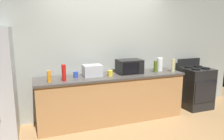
% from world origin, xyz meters
% --- Properties ---
extents(ground_plane, '(8.00, 8.00, 0.00)m').
position_xyz_m(ground_plane, '(0.00, 0.00, 0.00)').
color(ground_plane, '#A87F51').
extents(back_wall, '(6.40, 0.10, 2.70)m').
position_xyz_m(back_wall, '(0.00, 0.81, 1.35)').
color(back_wall, '#9EA399').
rests_on(back_wall, ground_plane).
extents(counter_run, '(2.84, 0.64, 0.90)m').
position_xyz_m(counter_run, '(0.00, 0.40, 0.45)').
color(counter_run, '#B27F4C').
rests_on(counter_run, ground_plane).
extents(stove_range, '(0.60, 0.61, 1.08)m').
position_xyz_m(stove_range, '(2.00, 0.40, 0.46)').
color(stove_range, black).
rests_on(stove_range, ground_plane).
extents(microwave, '(0.48, 0.35, 0.27)m').
position_xyz_m(microwave, '(0.38, 0.45, 1.04)').
color(microwave, black).
rests_on(microwave, counter_run).
extents(toaster_oven, '(0.34, 0.26, 0.21)m').
position_xyz_m(toaster_oven, '(-0.37, 0.46, 1.01)').
color(toaster_oven, '#B7BABF').
rests_on(toaster_oven, counter_run).
extents(paper_towel_roll, '(0.12, 0.12, 0.27)m').
position_xyz_m(paper_towel_roll, '(1.07, 0.45, 1.04)').
color(paper_towel_roll, white).
rests_on(paper_towel_roll, counter_run).
extents(bottle_vinegar, '(0.07, 0.07, 0.26)m').
position_xyz_m(bottle_vinegar, '(1.27, 0.27, 1.03)').
color(bottle_vinegar, beige).
rests_on(bottle_vinegar, counter_run).
extents(bottle_hot_sauce, '(0.07, 0.07, 0.28)m').
position_xyz_m(bottle_hot_sauce, '(-0.91, 0.27, 1.04)').
color(bottle_hot_sauce, red).
rests_on(bottle_hot_sauce, counter_run).
extents(bottle_dish_soap, '(0.06, 0.06, 0.19)m').
position_xyz_m(bottle_dish_soap, '(-1.16, 0.29, 1.00)').
color(bottle_dish_soap, orange).
rests_on(bottle_dish_soap, counter_run).
extents(bottle_olive_oil, '(0.07, 0.07, 0.23)m').
position_xyz_m(bottle_olive_oil, '(0.92, 0.37, 1.01)').
color(bottle_olive_oil, '#4C6B19').
rests_on(bottle_olive_oil, counter_run).
extents(mug_yellow, '(0.09, 0.09, 0.10)m').
position_xyz_m(mug_yellow, '(-0.05, 0.35, 0.95)').
color(mug_yellow, yellow).
rests_on(mug_yellow, counter_run).
extents(mug_red, '(0.09, 0.09, 0.10)m').
position_xyz_m(mug_red, '(0.75, 0.63, 0.95)').
color(mug_red, red).
rests_on(mug_red, counter_run).
extents(mug_blue, '(0.09, 0.09, 0.11)m').
position_xyz_m(mug_blue, '(-0.68, 0.45, 0.95)').
color(mug_blue, '#2D4CB2').
rests_on(mug_blue, counter_run).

